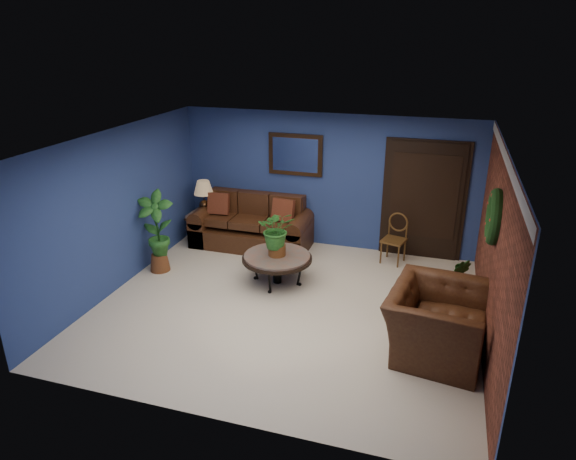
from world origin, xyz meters
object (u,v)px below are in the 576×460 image
(coffee_table, at_px, (277,258))
(end_table, at_px, (205,219))
(table_lamp, at_px, (204,193))
(side_chair, at_px, (395,235))
(armchair, at_px, (437,322))
(sofa, at_px, (253,228))

(coffee_table, height_order, end_table, end_table)
(coffee_table, bearing_deg, end_table, 144.97)
(table_lamp, xyz_separation_m, side_chair, (3.64, 0.06, -0.45))
(side_chair, distance_m, armchair, 2.77)
(coffee_table, distance_m, side_chair, 2.23)
(coffee_table, xyz_separation_m, table_lamp, (-1.91, 1.34, 0.52))
(end_table, bearing_deg, sofa, 1.96)
(table_lamp, bearing_deg, armchair, -30.14)
(coffee_table, bearing_deg, side_chair, 39.11)
(end_table, relative_size, side_chair, 0.68)
(side_chair, bearing_deg, end_table, -164.78)
(coffee_table, distance_m, end_table, 2.34)
(sofa, height_order, table_lamp, table_lamp)
(side_chair, height_order, armchair, side_chair)
(side_chair, bearing_deg, coffee_table, -126.66)
(end_table, height_order, armchair, armchair)
(coffee_table, height_order, table_lamp, table_lamp)
(table_lamp, relative_size, armchair, 0.47)
(side_chair, bearing_deg, armchair, -58.82)
(side_chair, bearing_deg, table_lamp, -164.78)
(end_table, xyz_separation_m, table_lamp, (0.00, 0.00, 0.53))
(coffee_table, height_order, armchair, armchair)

